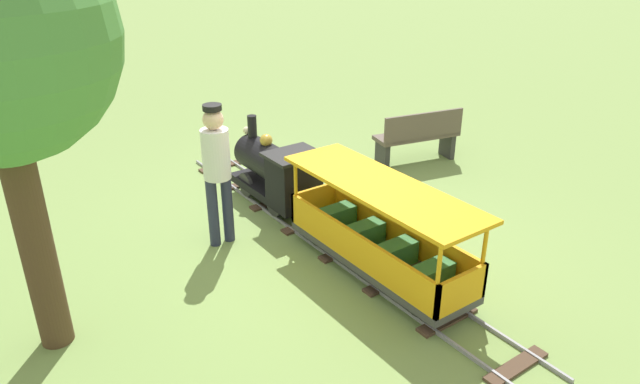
{
  "coord_description": "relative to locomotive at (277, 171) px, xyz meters",
  "views": [
    {
      "loc": [
        -3.47,
        -4.92,
        3.31
      ],
      "look_at": [
        0.0,
        -0.08,
        0.55
      ],
      "focal_mm": 32.62,
      "sensor_mm": 36.0,
      "label": 1
    }
  ],
  "objects": [
    {
      "name": "locomotive",
      "position": [
        0.0,
        0.0,
        0.0
      ],
      "size": [
        0.63,
        1.45,
        1.02
      ],
      "color": "black",
      "rests_on": "ground_plane"
    },
    {
      "name": "ground_plane",
      "position": [
        0.0,
        -0.85,
        -0.49
      ],
      "size": [
        60.0,
        60.0,
        0.0
      ],
      "primitive_type": "plane",
      "color": "#75934C"
    },
    {
      "name": "conductor_person",
      "position": [
        -1.0,
        -0.43,
        0.47
      ],
      "size": [
        0.3,
        0.3,
        1.62
      ],
      "color": "#282D47",
      "rests_on": "ground_plane"
    },
    {
      "name": "track",
      "position": [
        0.0,
        -1.05,
        -0.47
      ],
      "size": [
        0.67,
        6.05,
        0.04
      ],
      "color": "gray",
      "rests_on": "ground_plane"
    },
    {
      "name": "park_bench",
      "position": [
        2.5,
        0.04,
        -0.07
      ],
      "size": [
        1.36,
        0.67,
        0.82
      ],
      "color": "brown",
      "rests_on": "ground_plane"
    },
    {
      "name": "passenger_car",
      "position": [
        0.0,
        -1.95,
        -0.06
      ],
      "size": [
        0.73,
        2.35,
        0.97
      ],
      "color": "#3F3F3F",
      "rests_on": "ground_plane"
    }
  ]
}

